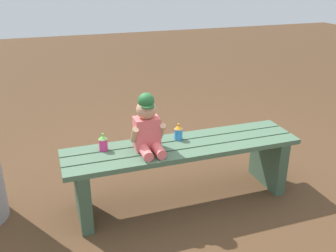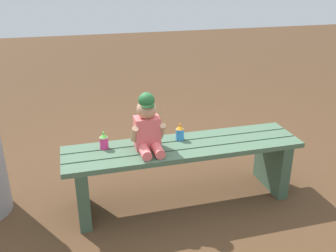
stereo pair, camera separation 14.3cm
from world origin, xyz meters
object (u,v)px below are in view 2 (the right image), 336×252
object	(u,v)px
park_bench	(183,162)
sippy_cup_left	(104,141)
child_figure	(148,125)
sippy_cup_right	(180,132)

from	to	relation	value
park_bench	sippy_cup_left	bearing A→B (deg)	170.48
child_figure	sippy_cup_left	world-z (taller)	child_figure
sippy_cup_left	sippy_cup_right	size ratio (longest dim) A/B	1.00
child_figure	sippy_cup_right	xyz separation A→B (m)	(0.26, 0.09, -0.12)
park_bench	sippy_cup_left	distance (m)	0.59
park_bench	sippy_cup_right	world-z (taller)	sippy_cup_right
park_bench	sippy_cup_right	size ratio (longest dim) A/B	13.74
park_bench	child_figure	xyz separation A→B (m)	(-0.26, 0.00, 0.32)
child_figure	sippy_cup_right	distance (m)	0.30
park_bench	sippy_cup_left	xyz separation A→B (m)	(-0.55, 0.09, 0.20)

